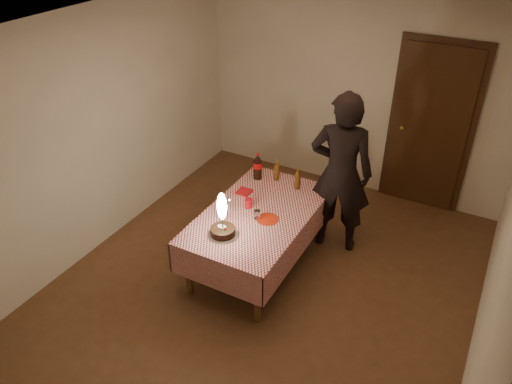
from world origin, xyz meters
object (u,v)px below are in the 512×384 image
birthday_cake (223,223)px  photographer (341,174)px  cola_bottle (258,166)px  dining_table (258,220)px  amber_bottle_right (298,179)px  clear_cup (257,214)px  amber_bottle_left (277,171)px  red_plate (268,219)px  red_cup (249,203)px

birthday_cake → photographer: bearing=59.5°
cola_bottle → photographer: (0.94, 0.12, 0.10)m
dining_table → amber_bottle_right: 0.68m
dining_table → amber_bottle_right: amber_bottle_right is taller
clear_cup → amber_bottle_right: amber_bottle_right is taller
amber_bottle_left → dining_table: bearing=-79.3°
red_plate → amber_bottle_left: amber_bottle_left is taller
dining_table → cola_bottle: cola_bottle is taller
dining_table → clear_cup: clear_cup is taller
dining_table → clear_cup: bearing=-68.9°
birthday_cake → red_plate: bearing=58.2°
red_cup → clear_cup: 0.21m
birthday_cake → amber_bottle_right: size_ratio=1.85×
dining_table → red_plate: (0.14, -0.06, 0.10)m
birthday_cake → cola_bottle: (-0.21, 1.11, 0.02)m
photographer → amber_bottle_right: bearing=-166.5°
birthday_cake → amber_bottle_right: birthday_cake is taller
red_cup → clear_cup: (0.17, -0.13, -0.01)m
amber_bottle_left → clear_cup: bearing=-78.0°
red_cup → cola_bottle: size_ratio=0.31×
red_plate → clear_cup: clear_cup is taller
cola_bottle → red_cup: bearing=-70.6°
red_cup → amber_bottle_left: bearing=89.5°
clear_cup → cola_bottle: size_ratio=0.28×
birthday_cake → red_cup: size_ratio=4.73×
birthday_cake → clear_cup: birthday_cake is taller
cola_bottle → photographer: 0.95m
red_cup → photographer: bearing=43.4°
red_cup → amber_bottle_right: amber_bottle_right is taller
clear_cup → amber_bottle_left: (-0.17, 0.78, 0.07)m
birthday_cake → red_plate: birthday_cake is taller
red_plate → amber_bottle_right: (0.01, 0.69, 0.11)m
red_cup → amber_bottle_right: size_ratio=0.39×
amber_bottle_left → amber_bottle_right: (0.28, -0.06, 0.00)m
dining_table → red_cup: (-0.13, 0.04, 0.14)m
clear_cup → photographer: photographer is taller
red_cup → clear_cup: bearing=-37.4°
birthday_cake → photographer: photographer is taller
red_cup → amber_bottle_left: 0.65m
red_plate → dining_table: bearing=155.8°
red_cup → amber_bottle_right: 0.66m
birthday_cake → amber_bottle_right: 1.15m
red_cup → clear_cup: red_cup is taller
dining_table → photographer: size_ratio=0.93×
photographer → clear_cup: bearing=-124.3°
red_plate → clear_cup: size_ratio=2.44×
amber_bottle_left → photographer: size_ratio=0.14×
clear_cup → photographer: 1.02m
amber_bottle_right → photographer: 0.48m
photographer → cola_bottle: bearing=-172.7°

